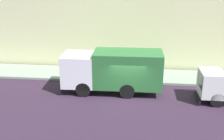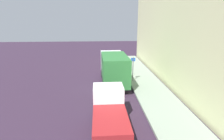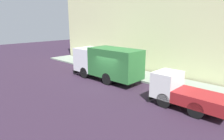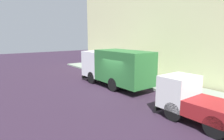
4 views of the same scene
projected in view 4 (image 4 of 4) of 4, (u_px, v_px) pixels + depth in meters
ground at (111, 92)px, 14.85m from camera, size 80.00×80.00×0.00m
sidewalk at (152, 82)px, 17.56m from camera, size 3.31×30.00×0.18m
building_facade at (170, 18)px, 17.79m from camera, size 0.50×30.00×11.81m
large_utility_truck at (115, 66)px, 16.26m from camera, size 2.53×7.41×3.13m
small_flatbed_truck at (199, 102)px, 9.54m from camera, size 2.00×4.92×2.20m
pedestrian_walking at (110, 66)px, 20.45m from camera, size 0.47×0.47×1.69m
street_sign_post at (133, 65)px, 17.44m from camera, size 0.44×0.08×2.55m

